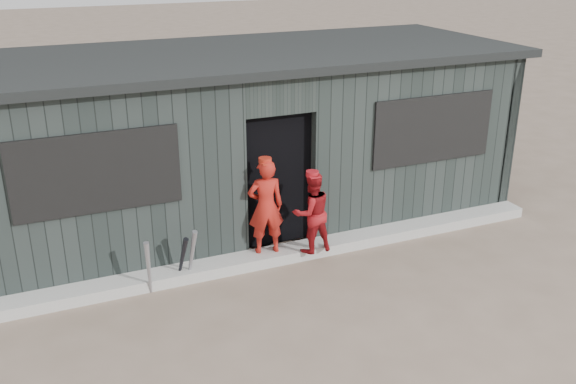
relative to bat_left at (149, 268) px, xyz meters
name	(u,v)px	position (x,y,z in m)	size (l,w,h in m)	color
ground	(350,325)	(1.96, -1.58, -0.38)	(80.00, 80.00, 0.00)	#705C4D
curb	(287,253)	(1.96, 0.24, -0.31)	(8.00, 0.36, 0.15)	#A9A9A4
bat_left	(149,268)	(0.00, 0.00, 0.00)	(0.07, 0.07, 0.77)	#95969E
bat_mid	(192,255)	(0.58, 0.12, 0.00)	(0.07, 0.07, 0.79)	gray
bat_right	(182,259)	(0.46, 0.15, -0.04)	(0.07, 0.07, 0.70)	black
player_red_left	(266,207)	(1.66, 0.28, 0.43)	(0.48, 0.32, 1.33)	#B31E16
player_red_right	(312,213)	(2.24, 0.06, 0.33)	(0.55, 0.43, 1.13)	maroon
player_grey_back	(313,192)	(2.59, 0.77, 0.31)	(0.68, 0.44, 1.39)	#A7A7A7
dugout	(244,138)	(1.96, 1.93, 0.90)	(8.30, 3.30, 2.62)	black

